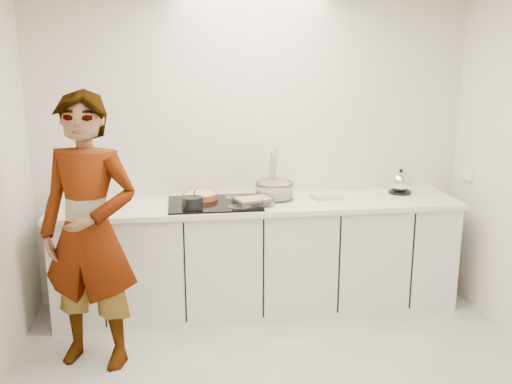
{
  "coord_description": "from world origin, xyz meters",
  "views": [
    {
      "loc": [
        -0.62,
        -3.08,
        2.06
      ],
      "look_at": [
        -0.05,
        1.05,
        1.05
      ],
      "focal_mm": 40.0,
      "sensor_mm": 36.0,
      "label": 1
    }
  ],
  "objects": [
    {
      "name": "wall_back",
      "position": [
        0.0,
        1.6,
        1.3
      ],
      "size": [
        3.6,
        0.0,
        2.6
      ],
      "primitive_type": "cube",
      "color": "silver",
      "rests_on": "ground"
    },
    {
      "name": "countertop",
      "position": [
        0.0,
        1.28,
        0.89
      ],
      "size": [
        3.24,
        0.64,
        0.04
      ],
      "primitive_type": "cube",
      "color": "white",
      "rests_on": "base_cabinets"
    },
    {
      "name": "mixing_bowl",
      "position": [
        0.14,
        1.36,
        0.98
      ],
      "size": [
        0.37,
        0.37,
        0.14
      ],
      "color": "silver",
      "rests_on": "countertop"
    },
    {
      "name": "saucepan",
      "position": [
        -0.53,
        1.11,
        0.97
      ],
      "size": [
        0.21,
        0.21,
        0.15
      ],
      "color": "black",
      "rests_on": "hob"
    },
    {
      "name": "hob",
      "position": [
        -0.35,
        1.26,
        0.92
      ],
      "size": [
        0.72,
        0.54,
        0.01
      ],
      "primitive_type": "cube",
      "color": "black",
      "rests_on": "countertop"
    },
    {
      "name": "tea_towel",
      "position": [
        0.57,
        1.33,
        0.93
      ],
      "size": [
        0.26,
        0.21,
        0.04
      ],
      "primitive_type": "cube",
      "rotation": [
        0.0,
        0.0,
        0.19
      ],
      "color": "white",
      "rests_on": "countertop"
    },
    {
      "name": "base_cabinets",
      "position": [
        0.0,
        1.28,
        0.43
      ],
      "size": [
        3.2,
        0.58,
        0.87
      ],
      "primitive_type": "cube",
      "color": "silver",
      "rests_on": "floor"
    },
    {
      "name": "baking_dish",
      "position": [
        -0.06,
        1.15,
        0.95
      ],
      "size": [
        0.33,
        0.28,
        0.05
      ],
      "color": "silver",
      "rests_on": "hob"
    },
    {
      "name": "tart_dish",
      "position": [
        -0.46,
        1.4,
        0.95
      ],
      "size": [
        0.36,
        0.36,
        0.05
      ],
      "color": "#9E4726",
      "rests_on": "hob"
    },
    {
      "name": "cook",
      "position": [
        -1.21,
        0.6,
        0.92
      ],
      "size": [
        0.78,
        0.63,
        1.85
      ],
      "primitive_type": "imported",
      "rotation": [
        0.0,
        0.0,
        -0.33
      ],
      "color": "silver",
      "rests_on": "floor"
    },
    {
      "name": "kettle",
      "position": [
        1.23,
        1.41,
        1.0
      ],
      "size": [
        0.21,
        0.21,
        0.21
      ],
      "color": "black",
      "rests_on": "countertop"
    },
    {
      "name": "wall_front",
      "position": [
        0.0,
        -1.6,
        1.3
      ],
      "size": [
        3.6,
        0.0,
        2.6
      ],
      "primitive_type": "cube",
      "color": "silver",
      "rests_on": "ground"
    },
    {
      "name": "utensil_crock",
      "position": [
        0.17,
        1.54,
        0.98
      ],
      "size": [
        0.13,
        0.13,
        0.13
      ],
      "primitive_type": "cylinder",
      "rotation": [
        0.0,
        0.0,
        0.31
      ],
      "color": "orange",
      "rests_on": "countertop"
    }
  ]
}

